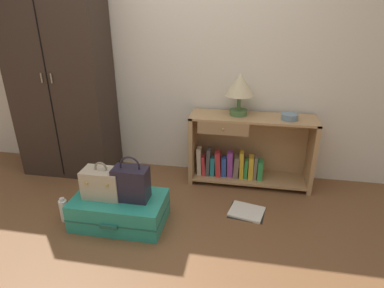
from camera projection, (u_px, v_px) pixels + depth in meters
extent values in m
plane|color=brown|center=(138.00, 257.00, 2.34)|extent=(9.00, 9.00, 0.00)
cube|color=silver|center=(179.00, 47.00, 3.17)|extent=(6.40, 0.10, 2.60)
cube|color=#33261E|center=(60.00, 73.00, 3.19)|extent=(0.95, 0.45, 2.13)
cube|color=black|center=(47.00, 78.00, 2.98)|extent=(0.01, 0.01, 2.03)
cylinder|color=gray|center=(41.00, 78.00, 2.98)|extent=(0.01, 0.01, 0.09)
cylinder|color=gray|center=(51.00, 78.00, 2.97)|extent=(0.01, 0.01, 0.09)
cube|color=tan|center=(193.00, 146.00, 3.29)|extent=(0.04, 0.34, 0.71)
cube|color=tan|center=(311.00, 155.00, 3.10)|extent=(0.04, 0.34, 0.71)
cube|color=tan|center=(253.00, 118.00, 3.06)|extent=(1.20, 0.34, 0.02)
cube|color=tan|center=(248.00, 177.00, 3.32)|extent=(1.12, 0.34, 0.02)
cube|color=tan|center=(251.00, 144.00, 3.35)|extent=(1.12, 0.01, 0.69)
cube|color=#9D7950|center=(223.00, 129.00, 2.99)|extent=(0.48, 0.02, 0.12)
sphere|color=#9E844C|center=(223.00, 129.00, 2.97)|extent=(0.02, 0.02, 0.02)
cube|color=beige|center=(199.00, 161.00, 3.31)|extent=(0.05, 0.10, 0.29)
cube|color=red|center=(204.00, 165.00, 3.32)|extent=(0.05, 0.12, 0.20)
cube|color=#4C474C|center=(208.00, 161.00, 3.30)|extent=(0.05, 0.11, 0.29)
cube|color=teal|center=(213.00, 166.00, 3.31)|extent=(0.05, 0.09, 0.20)
cube|color=red|center=(218.00, 164.00, 3.29)|extent=(0.07, 0.13, 0.26)
cube|color=#2D51B2|center=(224.00, 166.00, 3.29)|extent=(0.05, 0.08, 0.20)
cube|color=purple|center=(230.00, 164.00, 3.27)|extent=(0.06, 0.08, 0.27)
cube|color=#726659|center=(236.00, 167.00, 3.27)|extent=(0.06, 0.13, 0.22)
cube|color=gold|center=(242.00, 164.00, 3.25)|extent=(0.05, 0.11, 0.28)
cube|color=green|center=(246.00, 169.00, 3.26)|extent=(0.04, 0.08, 0.20)
cube|color=gold|center=(251.00, 167.00, 3.24)|extent=(0.05, 0.12, 0.24)
cube|color=#726659|center=(255.00, 168.00, 3.23)|extent=(0.04, 0.10, 0.24)
cube|color=green|center=(260.00, 170.00, 3.23)|extent=(0.05, 0.13, 0.19)
cylinder|color=#4C7542|center=(238.00, 112.00, 3.10)|extent=(0.17, 0.17, 0.05)
cylinder|color=#4C7542|center=(239.00, 103.00, 3.06)|extent=(0.04, 0.04, 0.14)
cone|color=beige|center=(240.00, 84.00, 2.99)|extent=(0.28, 0.28, 0.21)
cylinder|color=slate|center=(290.00, 117.00, 2.97)|extent=(0.15, 0.15, 0.06)
cube|color=teal|center=(120.00, 210.00, 2.67)|extent=(0.75, 0.43, 0.24)
cube|color=#235E52|center=(120.00, 210.00, 2.67)|extent=(0.76, 0.44, 0.01)
cube|color=#235E52|center=(109.00, 227.00, 2.46)|extent=(0.14, 0.02, 0.03)
cube|color=#B7A88E|center=(103.00, 183.00, 2.60)|extent=(0.31, 0.18, 0.24)
torus|color=gray|center=(101.00, 168.00, 2.54)|extent=(0.11, 0.02, 0.11)
cube|color=tan|center=(86.00, 184.00, 2.51)|extent=(0.02, 0.01, 0.02)
cube|color=tan|center=(107.00, 186.00, 2.48)|extent=(0.02, 0.01, 0.02)
cube|color=#231E2D|center=(131.00, 184.00, 2.56)|extent=(0.28, 0.16, 0.27)
torus|color=#231E2D|center=(130.00, 166.00, 2.49)|extent=(0.17, 0.01, 0.17)
cylinder|color=white|center=(64.00, 210.00, 2.71)|extent=(0.07, 0.07, 0.19)
cylinder|color=silver|center=(62.00, 200.00, 2.66)|extent=(0.04, 0.04, 0.02)
cube|color=white|center=(247.00, 212.00, 2.84)|extent=(0.34, 0.30, 0.02)
cube|color=black|center=(246.00, 212.00, 2.84)|extent=(0.34, 0.29, 0.01)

